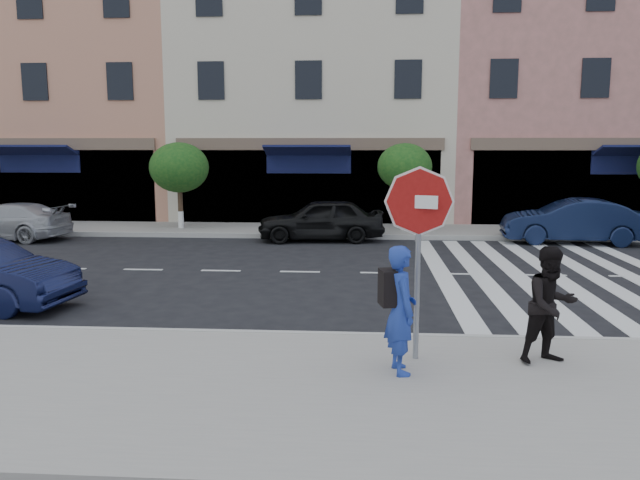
{
  "coord_description": "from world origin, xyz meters",
  "views": [
    {
      "loc": [
        1.52,
        -11.16,
        3.17
      ],
      "look_at": [
        0.76,
        0.2,
        1.4
      ],
      "focal_mm": 35.0,
      "sensor_mm": 36.0,
      "label": 1
    }
  ],
  "objects_px": {
    "walker": "(551,305)",
    "car_far_left": "(7,222)",
    "photographer": "(401,310)",
    "car_far_right": "(572,221)",
    "stop_sign": "(419,222)",
    "car_far_mid": "(321,219)"
  },
  "relations": [
    {
      "from": "stop_sign",
      "to": "photographer",
      "type": "distance_m",
      "value": 1.25
    },
    {
      "from": "stop_sign",
      "to": "photographer",
      "type": "relative_size",
      "value": 1.59
    },
    {
      "from": "car_far_left",
      "to": "stop_sign",
      "type": "bearing_deg",
      "value": 54.58
    },
    {
      "from": "car_far_right",
      "to": "car_far_left",
      "type": "bearing_deg",
      "value": -83.0
    },
    {
      "from": "photographer",
      "to": "walker",
      "type": "relative_size",
      "value": 1.05
    },
    {
      "from": "car_far_right",
      "to": "photographer",
      "type": "bearing_deg",
      "value": -21.5
    },
    {
      "from": "walker",
      "to": "car_far_left",
      "type": "xyz_separation_m",
      "value": [
        -14.35,
        11.21,
        -0.36
      ]
    },
    {
      "from": "walker",
      "to": "photographer",
      "type": "bearing_deg",
      "value": 173.12
    },
    {
      "from": "photographer",
      "to": "car_far_mid",
      "type": "height_order",
      "value": "photographer"
    },
    {
      "from": "stop_sign",
      "to": "car_far_mid",
      "type": "xyz_separation_m",
      "value": [
        -2.12,
        11.72,
        -1.41
      ]
    },
    {
      "from": "walker",
      "to": "car_far_right",
      "type": "xyz_separation_m",
      "value": [
        4.12,
        11.74,
        -0.25
      ]
    },
    {
      "from": "walker",
      "to": "car_far_left",
      "type": "relative_size",
      "value": 0.39
    },
    {
      "from": "walker",
      "to": "car_far_left",
      "type": "height_order",
      "value": "walker"
    },
    {
      "from": "photographer",
      "to": "stop_sign",
      "type": "bearing_deg",
      "value": -38.3
    },
    {
      "from": "car_far_mid",
      "to": "photographer",
      "type": "bearing_deg",
      "value": 3.7
    },
    {
      "from": "stop_sign",
      "to": "car_far_mid",
      "type": "distance_m",
      "value": 11.99
    },
    {
      "from": "stop_sign",
      "to": "photographer",
      "type": "bearing_deg",
      "value": -95.19
    },
    {
      "from": "photographer",
      "to": "car_far_mid",
      "type": "bearing_deg",
      "value": -4.13
    },
    {
      "from": "photographer",
      "to": "car_far_left",
      "type": "xyz_separation_m",
      "value": [
        -12.26,
        11.72,
        -0.39
      ]
    },
    {
      "from": "car_far_mid",
      "to": "car_far_right",
      "type": "distance_m",
      "value": 8.07
    },
    {
      "from": "car_far_mid",
      "to": "car_far_right",
      "type": "relative_size",
      "value": 0.95
    },
    {
      "from": "photographer",
      "to": "car_far_right",
      "type": "distance_m",
      "value": 13.73
    }
  ]
}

